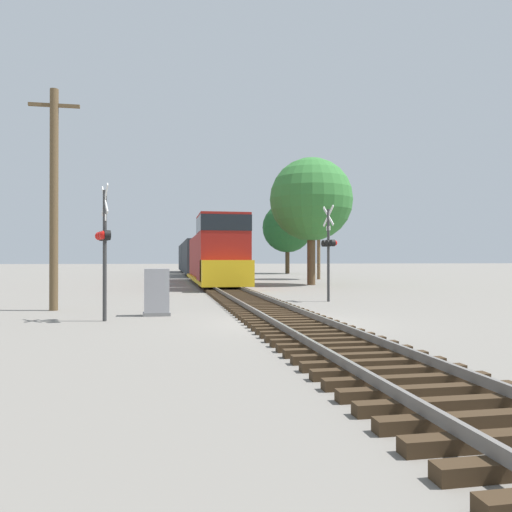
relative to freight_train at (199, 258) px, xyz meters
name	(u,v)px	position (x,y,z in m)	size (l,w,h in m)	color
ground_plane	(286,323)	(0.00, -39.26, -2.07)	(400.00, 400.00, 0.00)	slate
rail_track_bed	(286,318)	(0.00, -39.26, -1.93)	(2.60, 160.00, 0.31)	#382819
freight_train	(199,258)	(0.00, 0.00, 0.00)	(3.05, 52.73, 4.67)	maroon
crossing_signal_near	(104,240)	(-5.36, -37.87, 0.39)	(0.56, 1.01, 4.16)	#333333
crossing_signal_far	(329,246)	(3.67, -32.32, 0.41)	(0.49, 1.01, 4.28)	#333333
relay_cabinet	(157,293)	(-3.79, -36.68, -1.29)	(0.90, 0.52, 1.57)	slate
utility_pole	(54,197)	(-7.55, -34.25, 2.12)	(1.80, 0.31, 8.16)	brown
tree_far_right	(311,200)	(7.03, -18.32, 4.20)	(6.10, 6.10, 9.35)	brown
tree_mid_background	(319,204)	(10.70, -8.51, 5.01)	(4.38, 4.38, 9.30)	brown
tree_deep_background	(287,228)	(12.34, 10.32, 4.01)	(6.60, 6.60, 9.40)	#473521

